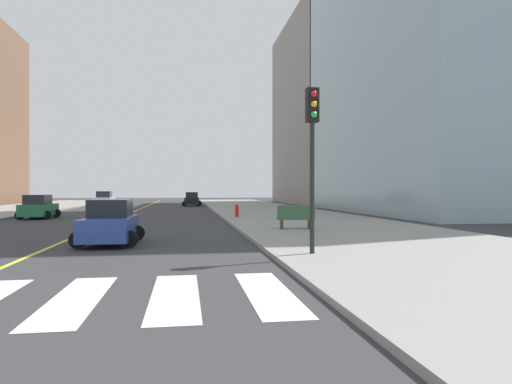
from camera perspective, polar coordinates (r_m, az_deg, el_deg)
The scene contains 10 objects.
sidewalk_kerb_east at distance 25.95m, azimuth 8.01°, elevation -4.01°, with size 10.00×120.00×0.15m, color gray.
lane_divider_paint at distance 45.06m, azimuth -14.82°, elevation -2.28°, with size 0.16×80.00×0.01m, color yellow.
parking_garage_concrete at distance 69.22m, azimuth 11.44°, elevation 9.63°, with size 18.00×24.00×26.51m, color gray.
car_black_nearest at distance 56.76m, azimuth -8.06°, elevation -0.93°, with size 2.46×3.88×1.72m.
car_green_second at distance 35.14m, azimuth -25.65°, elevation -1.76°, with size 2.34×3.74×1.67m.
car_white_third at distance 57.22m, azimuth -18.50°, elevation -0.88°, with size 2.61×4.13×1.83m.
car_blue_fourth at distance 17.72m, azimuth -17.87°, elevation -3.76°, with size 2.34×3.72×1.66m.
traffic_light_near_corner at distance 13.48m, azimuth 7.09°, elevation 6.82°, with size 0.36×0.41×4.85m.
park_bench at distance 21.76m, azimuth 5.02°, elevation -3.22°, with size 1.84×0.72×1.12m.
fire_hydrant at distance 31.31m, azimuth -2.42°, elevation -2.34°, with size 0.26×0.26×0.89m.
Camera 1 is at (4.70, -4.77, 2.03)m, focal length 31.85 mm.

